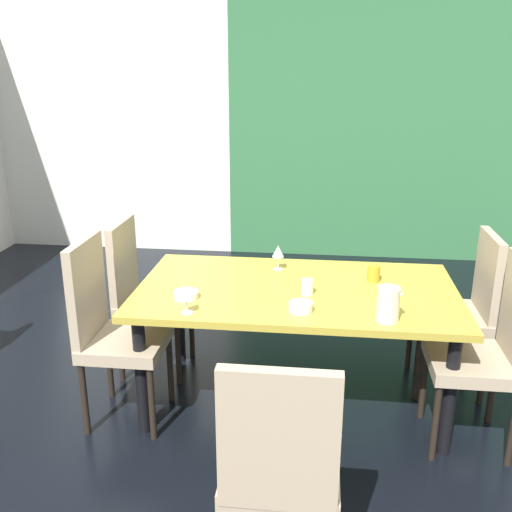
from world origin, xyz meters
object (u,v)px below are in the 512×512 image
(chair_right_near, at_px, (491,346))
(pitcher_right, at_px, (388,304))
(dining_table, at_px, (296,300))
(cup_west, at_px, (374,273))
(chair_left_far, at_px, (142,289))
(serving_bowl_front, at_px, (301,307))
(wine_glass_east, at_px, (278,252))
(chair_left_near, at_px, (109,324))
(serving_bowl_south, at_px, (186,295))
(chair_head_near, at_px, (280,463))
(wine_glass_center, at_px, (186,294))
(cup_near_window, at_px, (307,287))
(chair_right_far, at_px, (464,304))

(chair_right_near, xyz_separation_m, pitcher_right, (-0.55, -0.11, 0.25))
(dining_table, xyz_separation_m, cup_west, (0.45, 0.16, 0.13))
(chair_left_far, height_order, serving_bowl_front, chair_left_far)
(wine_glass_east, bearing_deg, chair_left_near, -146.56)
(chair_right_near, relative_size, serving_bowl_south, 7.72)
(chair_head_near, bearing_deg, serving_bowl_front, 88.44)
(chair_right_near, relative_size, pitcher_right, 5.85)
(chair_right_near, relative_size, chair_left_far, 1.03)
(chair_head_near, bearing_deg, dining_table, 90.49)
(chair_left_near, bearing_deg, cup_west, 107.03)
(chair_right_near, xyz_separation_m, cup_west, (-0.58, 0.45, 0.21))
(chair_right_near, distance_m, serving_bowl_front, 1.00)
(wine_glass_east, xyz_separation_m, pitcher_right, (0.61, -0.69, -0.02))
(wine_glass_center, height_order, serving_bowl_front, wine_glass_center)
(chair_left_near, bearing_deg, cup_near_window, 100.31)
(serving_bowl_front, distance_m, pitcher_right, 0.45)
(serving_bowl_south, bearing_deg, dining_table, 20.63)
(chair_right_near, height_order, cup_west, chair_right_near)
(wine_glass_east, bearing_deg, chair_right_far, -0.62)
(serving_bowl_south, bearing_deg, chair_right_far, 17.61)
(chair_left_near, bearing_deg, wine_glass_center, 74.63)
(chair_right_near, relative_size, cup_near_window, 12.27)
(dining_table, height_order, chair_right_far, chair_right_far)
(chair_right_near, distance_m, wine_glass_center, 1.59)
(chair_right_far, xyz_separation_m, cup_near_window, (-0.96, -0.38, 0.22))
(dining_table, bearing_deg, wine_glass_east, 113.73)
(wine_glass_east, distance_m, cup_near_window, 0.44)
(chair_left_far, height_order, cup_west, chair_left_far)
(dining_table, bearing_deg, cup_west, 19.95)
(chair_right_near, relative_size, chair_head_near, 1.03)
(cup_near_window, bearing_deg, chair_left_far, 160.73)
(chair_left_near, xyz_separation_m, serving_bowl_south, (0.43, 0.06, 0.17))
(chair_right_far, distance_m, cup_near_window, 1.05)
(chair_left_near, distance_m, chair_right_far, 2.12)
(chair_right_far, xyz_separation_m, serving_bowl_south, (-1.61, -0.51, 0.19))
(chair_left_far, bearing_deg, wine_glass_east, 90.80)
(chair_right_far, bearing_deg, chair_left_far, 90.00)
(dining_table, relative_size, serving_bowl_front, 14.47)
(chair_left_far, relative_size, wine_glass_east, 6.52)
(chair_right_far, height_order, serving_bowl_south, chair_right_far)
(cup_west, bearing_deg, cup_near_window, -146.63)
(chair_right_near, height_order, serving_bowl_front, chair_right_near)
(wine_glass_center, height_order, pitcher_right, pitcher_right)
(chair_right_near, xyz_separation_m, chair_head_near, (-1.01, -1.03, -0.01))
(dining_table, bearing_deg, pitcher_right, -39.77)
(wine_glass_east, bearing_deg, serving_bowl_front, -74.82)
(chair_right_far, distance_m, cup_west, 0.63)
(chair_left_far, relative_size, serving_bowl_front, 8.06)
(serving_bowl_south, xyz_separation_m, cup_west, (1.04, 0.39, 0.03))
(dining_table, height_order, chair_left_far, chair_left_far)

